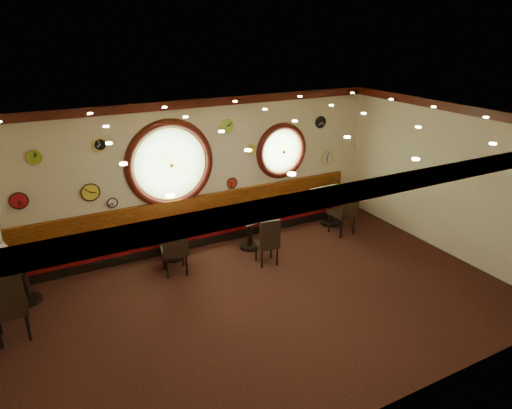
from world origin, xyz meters
name	(u,v)px	position (x,y,z in m)	size (l,w,h in m)	color
floor	(259,298)	(0.00, 0.00, 0.00)	(9.00, 6.00, 0.00)	black
ceiling	(260,124)	(0.00, 0.00, 3.20)	(9.00, 6.00, 0.02)	#B28932
wall_back	(196,171)	(0.00, 3.00, 1.60)	(9.00, 0.02, 3.20)	beige
wall_front	(381,309)	(0.00, -3.00, 1.60)	(9.00, 0.02, 3.20)	beige
wall_right	(446,179)	(4.50, 0.00, 1.60)	(0.02, 6.00, 3.20)	beige
molding_back	(194,103)	(0.00, 2.95, 3.11)	(9.00, 0.10, 0.18)	#3B0F0A
molding_front	(393,184)	(0.00, -2.95, 3.11)	(9.00, 0.10, 0.18)	#3B0F0A
molding_right	(456,108)	(4.45, 0.00, 3.11)	(0.10, 6.00, 0.18)	#3B0F0A
banquette_base	(204,236)	(0.00, 2.72, 0.10)	(8.00, 0.55, 0.20)	black
banquette_seat	(203,226)	(0.00, 2.72, 0.35)	(8.00, 0.55, 0.30)	#58070C
banquette_back	(199,207)	(0.00, 2.94, 0.75)	(8.00, 0.10, 0.55)	#5E1107
porthole_left_glass	(170,164)	(-0.60, 3.00, 1.85)	(1.66, 1.66, 0.02)	#88B76E
porthole_left_frame	(170,164)	(-0.60, 2.98, 1.85)	(1.98, 1.98, 0.18)	#3B0F0A
porthole_left_ring	(170,165)	(-0.60, 2.95, 1.85)	(1.61, 1.61, 0.03)	yellow
porthole_right_glass	(281,151)	(2.20, 3.00, 1.80)	(1.10, 1.10, 0.02)	#88B76E
porthole_right_frame	(281,151)	(2.20, 2.98, 1.80)	(1.38, 1.38, 0.18)	#3B0F0A
porthole_right_ring	(282,151)	(2.20, 2.95, 1.80)	(1.09, 1.09, 0.03)	yellow
wall_clock_0	(327,158)	(3.55, 2.96, 1.45)	(0.34, 0.34, 0.03)	silver
wall_clock_1	(232,183)	(0.85, 2.96, 1.20)	(0.24, 0.24, 0.03)	red
wall_clock_2	(227,126)	(0.75, 2.96, 2.55)	(0.30, 0.30, 0.03)	#92D442
wall_clock_3	(251,149)	(1.35, 2.96, 1.95)	(0.22, 0.22, 0.03)	#E0EA4E
wall_clock_4	(34,157)	(-3.20, 2.96, 2.35)	(0.26, 0.26, 0.03)	#78B323
wall_clock_5	(19,201)	(-3.60, 2.96, 1.55)	(0.32, 0.32, 0.03)	#B5121E
wall_clock_6	(320,122)	(3.30, 2.96, 2.40)	(0.28, 0.28, 0.03)	black
wall_clock_7	(90,192)	(-2.30, 2.96, 1.50)	(0.36, 0.36, 0.03)	yellow
wall_clock_8	(100,145)	(-2.00, 2.96, 2.45)	(0.24, 0.24, 0.03)	black
wall_clock_9	(112,203)	(-1.90, 2.96, 1.20)	(0.20, 0.20, 0.03)	white
table_a	(24,276)	(-3.73, 1.85, 0.52)	(0.94, 0.94, 0.83)	black
table_b	(172,239)	(-0.90, 2.20, 0.47)	(0.89, 0.89, 0.74)	black
table_c	(250,227)	(0.77, 1.90, 0.50)	(0.86, 0.86, 0.79)	black
table_d	(331,203)	(3.17, 2.14, 0.55)	(0.84, 0.84, 0.87)	black
chair_a	(8,303)	(-3.97, 0.73, 0.70)	(0.53, 0.53, 0.76)	black
chair_b	(175,244)	(-1.06, 1.52, 0.67)	(0.56, 0.56, 0.73)	black
chair_c	(268,239)	(0.75, 1.02, 0.59)	(0.48, 0.48, 0.64)	black
chair_d	(346,207)	(3.07, 1.46, 0.71)	(0.57, 0.57, 0.77)	black
condiment_a_salt	(11,259)	(-3.87, 1.93, 0.87)	(0.03, 0.03, 0.09)	silver
condiment_b_salt	(167,225)	(-0.98, 2.23, 0.79)	(0.03, 0.03, 0.10)	silver
condiment_c_salt	(247,212)	(0.74, 1.97, 0.84)	(0.04, 0.04, 0.10)	silver
condiment_d_salt	(328,189)	(3.09, 2.22, 0.91)	(0.03, 0.03, 0.09)	silver
condiment_a_pepper	(17,258)	(-3.77, 1.86, 0.89)	(0.04, 0.04, 0.11)	silver
condiment_b_pepper	(172,224)	(-0.87, 2.21, 0.79)	(0.03, 0.03, 0.10)	silver
condiment_c_pepper	(255,214)	(0.85, 1.82, 0.84)	(0.03, 0.03, 0.09)	silver
condiment_d_pepper	(335,189)	(3.21, 2.09, 0.92)	(0.03, 0.03, 0.09)	silver
condiment_a_bottle	(25,252)	(-3.64, 1.99, 0.91)	(0.05, 0.05, 0.17)	gold
condiment_b_bottle	(177,220)	(-0.75, 2.28, 0.83)	(0.05, 0.05, 0.17)	gold
condiment_c_bottle	(253,209)	(0.90, 1.98, 0.88)	(0.06, 0.06, 0.18)	gold
condiment_d_bottle	(337,186)	(3.33, 2.17, 0.95)	(0.05, 0.05, 0.16)	gold
waiter	(4,272)	(-4.00, 1.62, 0.81)	(0.59, 0.39, 1.61)	silver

